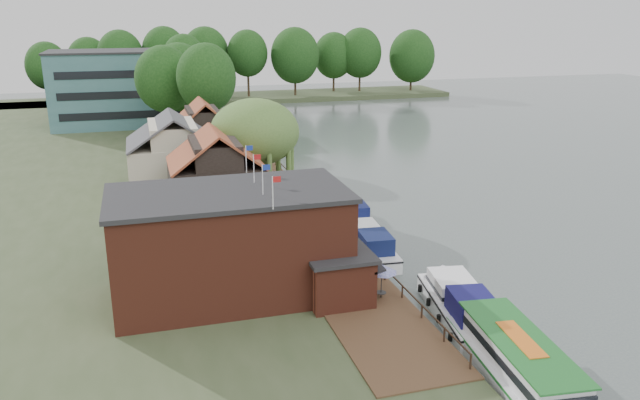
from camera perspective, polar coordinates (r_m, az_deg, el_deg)
ground at (r=48.93m, az=10.84°, el=-6.71°), size 260.00×260.00×0.00m
land_bank at (r=77.51m, az=-22.38°, el=1.51°), size 50.00×140.00×1.00m
quay_deck at (r=54.53m, az=-1.43°, el=-2.72°), size 6.00×50.00×0.10m
quay_rail at (r=55.54m, az=1.13°, el=-1.85°), size 0.20×49.00×1.00m
pub at (r=41.97m, az=-5.51°, el=-3.68°), size 20.00×11.00×7.30m
hotel_block at (r=110.34m, az=-16.94°, el=9.81°), size 25.40×12.40×12.30m
cottage_a at (r=55.82m, az=-9.49°, el=2.03°), size 8.60×7.60×8.50m
cottage_b at (r=65.28m, az=-13.22°, el=3.96°), size 9.60×8.60×8.50m
cottage_c at (r=74.36m, az=-10.58°, el=5.67°), size 7.60×7.60×8.50m
willow at (r=61.05m, az=-5.93°, el=4.37°), size 8.60×8.60×10.43m
umbrella_0 at (r=41.60m, az=5.63°, el=-7.39°), size 2.08×2.08×2.38m
umbrella_1 at (r=43.84m, az=3.45°, el=-6.03°), size 2.04×2.04×2.38m
umbrella_2 at (r=46.52m, az=2.22°, el=-4.63°), size 2.43×2.43×2.38m
umbrella_3 at (r=49.83m, az=0.12°, el=-3.12°), size 2.14×2.14×2.38m
umbrella_4 at (r=52.91m, az=0.50°, el=-1.92°), size 2.11×2.11×2.38m
cruiser_0 at (r=41.99m, az=12.71°, el=-8.93°), size 5.35×11.32×2.68m
cruiser_1 at (r=51.54m, az=4.47°, el=-3.70°), size 4.25×10.61×2.53m
cruiser_2 at (r=59.54m, az=2.81°, el=-0.92°), size 4.01×9.83×2.31m
cruiser_3 at (r=67.24m, az=-0.50°, el=1.20°), size 5.26×10.10×2.33m
tour_boat at (r=35.37m, az=18.20°, el=-14.43°), size 5.16×13.54×2.88m
swan at (r=37.01m, az=13.55°, el=-14.72°), size 0.44×0.44×0.44m
bank_tree_0 at (r=84.86m, az=-10.26°, el=9.10°), size 7.81×7.81×14.50m
bank_tree_1 at (r=91.09m, az=-13.95°, el=9.22°), size 8.06×8.06×13.97m
bank_tree_2 at (r=98.13m, az=-12.64°, el=9.82°), size 8.90×8.90×13.95m
bank_tree_3 at (r=117.25m, az=-14.31°, el=9.88°), size 6.06×6.06×10.25m
bank_tree_4 at (r=126.01m, az=-11.76°, el=10.92°), size 8.93×8.93×12.07m
bank_tree_5 at (r=132.84m, az=-12.26°, el=11.62°), size 8.75×8.75×14.10m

